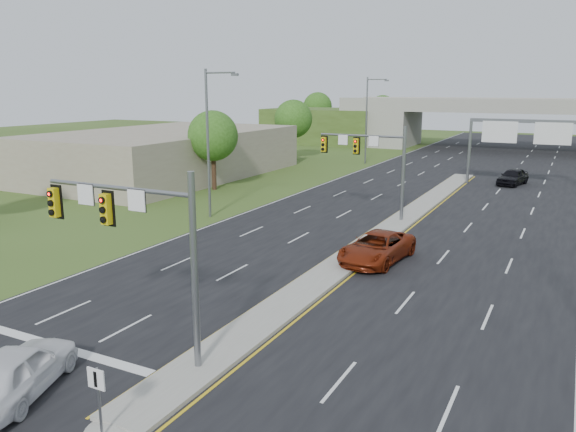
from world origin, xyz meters
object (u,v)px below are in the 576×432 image
(keep_right_sign, at_px, (98,391))
(overpass, at_px, (501,128))
(signal_mast_near, at_px, (139,232))
(sign_gantry, at_px, (529,134))
(car_far_a, at_px, (377,247))
(car_far_c, at_px, (513,177))
(car_white, at_px, (17,370))
(signal_mast_far, at_px, (373,156))

(keep_right_sign, bearing_deg, overpass, 90.00)
(signal_mast_near, xyz_separation_m, sign_gantry, (8.95, 44.99, 0.51))
(car_far_a, xyz_separation_m, car_far_c, (3.97, 31.19, 0.01))
(car_white, bearing_deg, keep_right_sign, 151.73)
(keep_right_sign, distance_m, overpass, 84.55)
(signal_mast_near, relative_size, overpass, 0.09)
(keep_right_sign, bearing_deg, car_far_a, 85.58)
(signal_mast_near, bearing_deg, car_far_c, 80.49)
(signal_mast_near, xyz_separation_m, overpass, (2.26, 80.07, -1.17))
(signal_mast_near, xyz_separation_m, signal_mast_far, (0.00, 25.00, 0.00))
(signal_mast_near, height_order, sign_gantry, signal_mast_near)
(car_white, bearing_deg, sign_gantry, -123.19)
(car_far_c, bearing_deg, car_far_a, -83.86)
(sign_gantry, bearing_deg, signal_mast_near, -101.25)
(keep_right_sign, distance_m, car_white, 4.22)
(overpass, height_order, car_white, overpass)
(overpass, distance_m, car_far_a, 65.17)
(signal_mast_far, height_order, car_white, signal_mast_far)
(sign_gantry, relative_size, car_far_c, 2.37)
(signal_mast_near, height_order, signal_mast_far, same)
(car_far_a, bearing_deg, car_far_c, 88.40)
(keep_right_sign, distance_m, car_far_a, 19.50)
(overpass, relative_size, car_far_a, 13.50)
(sign_gantry, xyz_separation_m, car_far_a, (-5.18, -30.02, -4.40))
(signal_mast_near, relative_size, signal_mast_far, 1.00)
(keep_right_sign, xyz_separation_m, car_far_c, (5.47, 50.61, -0.67))
(car_white, relative_size, car_far_a, 0.84)
(car_far_a, bearing_deg, signal_mast_near, -98.46)
(sign_gantry, xyz_separation_m, car_far_c, (-1.21, 1.17, -4.39))
(keep_right_sign, height_order, car_white, keep_right_sign)
(overpass, bearing_deg, signal_mast_near, -91.62)
(signal_mast_far, relative_size, car_far_c, 1.43)
(signal_mast_near, height_order, car_far_c, signal_mast_near)
(sign_gantry, relative_size, overpass, 0.14)
(overpass, bearing_deg, car_far_c, -80.84)
(overpass, height_order, car_far_c, overpass)
(car_white, height_order, car_far_a, car_white)
(sign_gantry, bearing_deg, signal_mast_far, -114.11)
(keep_right_sign, xyz_separation_m, car_far_a, (1.50, 19.43, -0.67))
(signal_mast_far, xyz_separation_m, keep_right_sign, (2.26, -29.45, -3.21))
(keep_right_sign, height_order, overpass, overpass)
(signal_mast_near, height_order, overpass, overpass)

